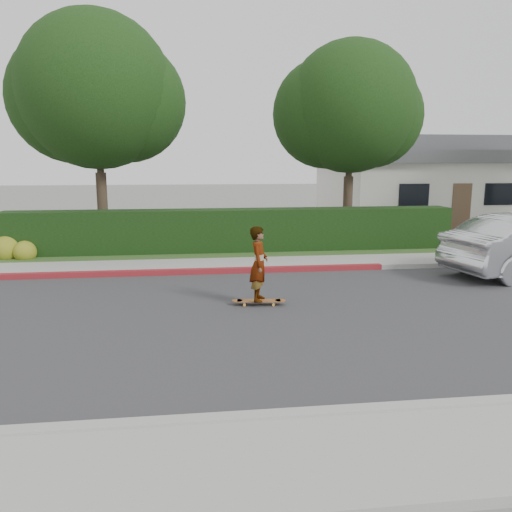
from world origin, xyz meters
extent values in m
plane|color=slate|center=(0.00, 0.00, 0.00)|extent=(120.00, 120.00, 0.00)
cube|color=#2D2D30|center=(0.00, 0.00, 0.01)|extent=(60.00, 8.00, 0.01)
cube|color=#9E9E99|center=(0.00, 4.10, 0.07)|extent=(60.00, 0.20, 0.15)
cube|color=maroon|center=(-5.00, 4.10, 0.08)|extent=(12.00, 0.21, 0.15)
cube|color=gray|center=(0.00, 5.00, 0.06)|extent=(60.00, 1.60, 0.12)
cube|color=#2D4C1E|center=(0.00, 6.60, 0.05)|extent=(60.00, 1.60, 0.10)
cube|color=black|center=(-3.00, 7.20, 0.75)|extent=(15.00, 1.00, 1.50)
sphere|color=#2D4C19|center=(-10.20, 6.80, 0.35)|extent=(0.90, 0.90, 0.90)
sphere|color=#2D4C19|center=(-9.60, 6.60, 0.30)|extent=(0.70, 0.70, 0.70)
cylinder|color=#33261C|center=(-7.50, 8.50, 1.35)|extent=(0.36, 0.36, 2.70)
cylinder|color=#33261C|center=(-7.50, 8.50, 3.38)|extent=(0.24, 0.24, 2.25)
sphere|color=black|center=(-7.50, 8.50, 5.40)|extent=(5.20, 5.20, 5.20)
sphere|color=black|center=(-8.30, 8.90, 5.20)|extent=(4.42, 4.42, 4.42)
sphere|color=black|center=(-6.60, 8.80, 5.10)|extent=(4.16, 4.16, 4.16)
cylinder|color=#33261C|center=(1.50, 9.00, 1.26)|extent=(0.36, 0.36, 2.52)
cylinder|color=#33261C|center=(1.50, 9.00, 3.15)|extent=(0.24, 0.24, 2.10)
sphere|color=black|center=(1.50, 9.00, 5.04)|extent=(4.80, 4.80, 4.80)
sphere|color=black|center=(0.70, 9.40, 4.84)|extent=(4.08, 4.08, 4.08)
sphere|color=black|center=(2.40, 9.30, 4.74)|extent=(3.84, 3.84, 3.84)
cube|color=beige|center=(8.00, 16.00, 1.50)|extent=(10.00, 8.00, 3.00)
cube|color=#4C4C51|center=(8.00, 16.00, 3.30)|extent=(10.60, 8.60, 0.60)
cube|color=#4C4C51|center=(8.00, 16.00, 3.90)|extent=(8.40, 6.40, 0.80)
cube|color=black|center=(5.50, 11.98, 1.60)|extent=(1.40, 0.06, 1.00)
cube|color=black|center=(9.80, 11.98, 1.60)|extent=(1.80, 0.06, 1.00)
cube|color=brown|center=(7.80, 11.98, 1.05)|extent=(0.90, 0.06, 2.10)
cylinder|color=gold|center=(-3.30, 0.80, 0.04)|extent=(0.07, 0.04, 0.06)
cylinder|color=gold|center=(-3.28, 0.98, 0.04)|extent=(0.07, 0.04, 0.06)
cylinder|color=gold|center=(-2.68, 0.73, 0.04)|extent=(0.07, 0.04, 0.06)
cylinder|color=gold|center=(-2.66, 0.91, 0.04)|extent=(0.07, 0.04, 0.06)
cube|color=silver|center=(-3.29, 0.89, 0.09)|extent=(0.07, 0.19, 0.03)
cube|color=silver|center=(-2.67, 0.82, 0.09)|extent=(0.07, 0.19, 0.03)
cube|color=brown|center=(-2.98, 0.86, 0.11)|extent=(0.95, 0.33, 0.02)
cylinder|color=brown|center=(-3.44, 0.91, 0.11)|extent=(0.25, 0.25, 0.02)
cylinder|color=brown|center=(-2.51, 0.80, 0.11)|extent=(0.25, 0.25, 0.02)
imported|color=white|center=(-2.98, 0.86, 0.92)|extent=(0.52, 0.67, 1.61)
camera|label=1|loc=(-4.33, -9.47, 3.07)|focal=35.00mm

